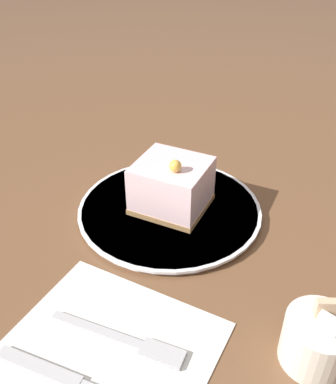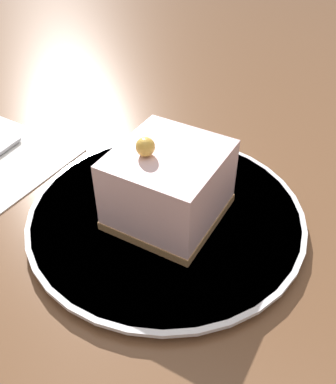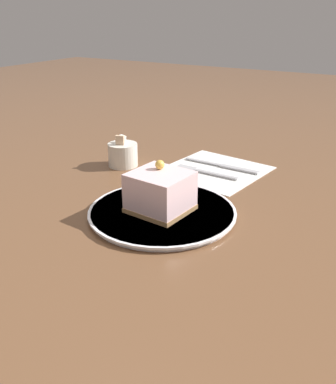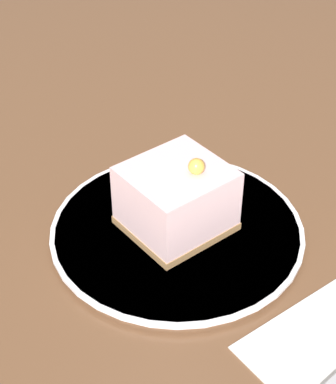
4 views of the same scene
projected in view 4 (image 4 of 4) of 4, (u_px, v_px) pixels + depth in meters
ground_plane at (178, 247)px, 0.68m from camera, size 4.00×4.00×0.00m
plate at (177, 231)px, 0.69m from camera, size 0.27×0.27×0.01m
cake_slice at (176, 199)px, 0.67m from camera, size 0.11×0.11×0.09m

